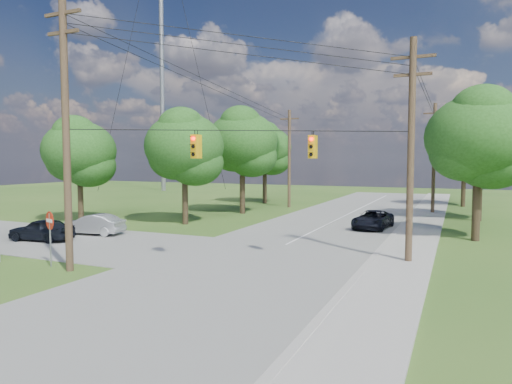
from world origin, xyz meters
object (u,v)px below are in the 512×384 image
at_px(car_cross_silver, 93,224).
at_px(car_main_north, 373,220).
at_px(do_not_enter_sign, 50,227).
at_px(pole_sw, 66,129).
at_px(pole_north_w, 289,158).
at_px(pole_ne, 411,147).
at_px(pole_north_e, 434,157).
at_px(car_cross_dark, 42,229).

xyz_separation_m(car_cross_silver, car_main_north, (16.19, 10.10, -0.03)).
bearing_deg(do_not_enter_sign, pole_sw, 11.41).
height_order(pole_north_w, do_not_enter_sign, pole_north_w).
distance_m(pole_ne, pole_north_e, 22.00).
bearing_deg(pole_north_e, pole_ne, -90.00).
xyz_separation_m(pole_ne, car_cross_dark, (-20.78, -2.76, -4.76)).
xyz_separation_m(pole_ne, car_cross_silver, (-19.59, 0.23, -4.77)).
relative_size(pole_north_e, do_not_enter_sign, 3.92).
relative_size(pole_sw, pole_ne, 1.14).
distance_m(pole_ne, car_main_north, 11.88).
relative_size(pole_sw, car_main_north, 2.61).
distance_m(pole_ne, car_cross_silver, 20.17).
bearing_deg(pole_ne, pole_north_w, 122.29).
distance_m(pole_sw, car_cross_dark, 10.34).
xyz_separation_m(car_main_north, do_not_enter_sign, (-11.49, -17.70, 1.18)).
height_order(pole_sw, car_cross_silver, pole_sw).
height_order(pole_north_e, car_cross_dark, pole_north_e).
bearing_deg(car_main_north, pole_north_e, 79.65).
xyz_separation_m(pole_north_e, car_main_north, (-3.40, -11.68, -4.46)).
bearing_deg(pole_sw, do_not_enter_sign, 170.76).
relative_size(car_cross_dark, car_main_north, 0.86).
xyz_separation_m(pole_north_w, car_cross_silver, (-5.69, -21.77, -4.43)).
xyz_separation_m(car_cross_dark, car_cross_silver, (1.19, 2.98, -0.01)).
height_order(pole_north_e, car_cross_silver, pole_north_e).
bearing_deg(car_cross_dark, car_main_north, 119.03).
height_order(pole_sw, pole_north_e, pole_sw).
bearing_deg(do_not_enter_sign, car_cross_silver, 142.39).
xyz_separation_m(car_cross_silver, do_not_enter_sign, (4.70, -7.60, 1.15)).
relative_size(pole_sw, car_cross_silver, 2.96).
xyz_separation_m(pole_sw, car_cross_silver, (-6.09, 7.83, -5.53)).
bearing_deg(pole_north_w, pole_north_e, 0.00).
distance_m(car_cross_dark, car_main_north, 21.75).
xyz_separation_m(pole_north_w, do_not_enter_sign, (-0.99, -29.37, -3.28)).
relative_size(car_main_north, do_not_enter_sign, 1.80).
bearing_deg(pole_ne, car_cross_silver, 179.34).
height_order(pole_sw, car_cross_dark, pole_sw).
height_order(car_cross_silver, do_not_enter_sign, do_not_enter_sign).
bearing_deg(car_cross_dark, pole_ne, 89.62).
relative_size(pole_ne, car_main_north, 2.29).
bearing_deg(do_not_enter_sign, car_cross_dark, 162.54).
xyz_separation_m(pole_north_e, car_cross_silver, (-19.59, -21.77, -4.43)).
bearing_deg(pole_north_e, car_cross_silver, -131.98).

